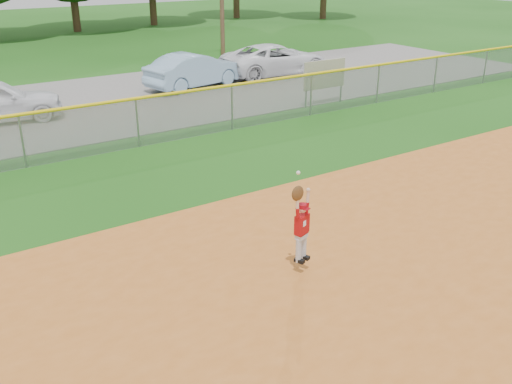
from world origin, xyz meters
TOP-DOWN VIEW (x-y plane):
  - ground at (0.00, 0.00)m, footprint 120.00×120.00m
  - parking_strip at (0.00, 16.00)m, footprint 44.00×10.00m
  - car_blue at (5.29, 16.38)m, footprint 4.71×2.42m
  - car_white_b at (9.79, 16.66)m, footprint 5.36×2.65m
  - sponsor_sign at (8.04, 10.91)m, footprint 1.95×0.08m
  - outfield_fence at (0.00, 10.00)m, footprint 40.06×0.10m
  - ballplayer at (-0.44, 1.35)m, footprint 0.51×0.28m

SIDE VIEW (x-z plane):
  - ground at x=0.00m, z-range 0.00..0.00m
  - parking_strip at x=0.00m, z-range 0.00..0.03m
  - car_white_b at x=9.79m, z-range 0.03..1.49m
  - car_blue at x=5.29m, z-range 0.03..1.51m
  - outfield_fence at x=0.00m, z-range 0.11..1.66m
  - ballplayer at x=-0.44m, z-range 0.12..1.93m
  - sponsor_sign at x=8.04m, z-range 0.28..2.02m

